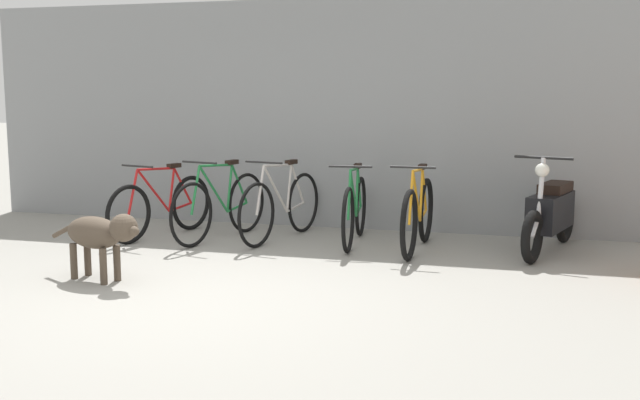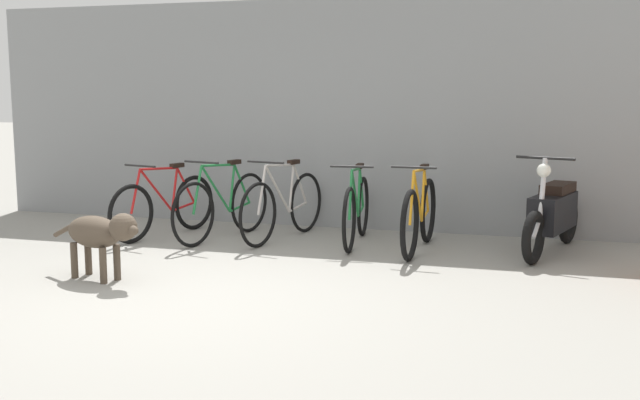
% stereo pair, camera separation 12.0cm
% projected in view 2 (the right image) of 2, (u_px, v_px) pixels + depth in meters
% --- Properties ---
extents(ground_plane, '(60.00, 60.00, 0.00)m').
position_uv_depth(ground_plane, '(186.00, 299.00, 6.06)').
color(ground_plane, gray).
extents(shop_wall_back, '(8.70, 0.20, 2.78)m').
position_uv_depth(shop_wall_back, '(314.00, 114.00, 9.26)').
color(shop_wall_back, gray).
rests_on(shop_wall_back, ground).
extents(bicycle_0, '(0.58, 1.64, 0.86)m').
position_uv_depth(bicycle_0, '(164.00, 206.00, 8.67)').
color(bicycle_0, black).
rests_on(bicycle_0, ground).
extents(bicycle_1, '(0.54, 1.70, 0.92)m').
position_uv_depth(bicycle_1, '(223.00, 206.00, 8.49)').
color(bicycle_1, black).
rests_on(bicycle_1, ground).
extents(bicycle_2, '(0.51, 1.72, 0.92)m').
position_uv_depth(bicycle_2, '(283.00, 206.00, 8.48)').
color(bicycle_2, black).
rests_on(bicycle_2, ground).
extents(bicycle_3, '(0.46, 1.65, 0.90)m').
position_uv_depth(bicycle_3, '(357.00, 211.00, 8.22)').
color(bicycle_3, black).
rests_on(bicycle_3, ground).
extents(bicycle_4, '(0.46, 1.70, 0.93)m').
position_uv_depth(bicycle_4, '(419.00, 216.00, 7.84)').
color(bicycle_4, black).
rests_on(bicycle_4, ground).
extents(motorcycle, '(0.68, 1.72, 1.03)m').
position_uv_depth(motorcycle, '(553.00, 214.00, 7.73)').
color(motorcycle, black).
rests_on(motorcycle, ground).
extents(stray_dog, '(1.07, 0.48, 0.63)m').
position_uv_depth(stray_dog, '(100.00, 233.00, 6.61)').
color(stray_dog, '#4C3F33').
rests_on(stray_dog, ground).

